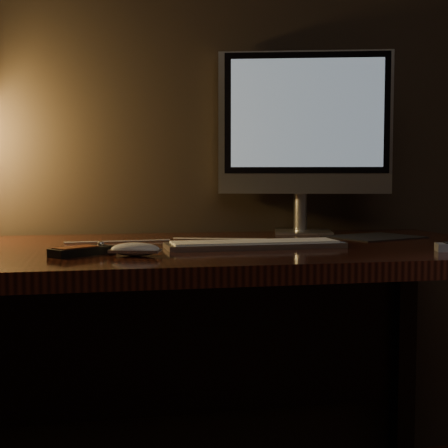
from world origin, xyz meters
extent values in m
cube|color=#2E241D|center=(0.00, 2.26, 1.35)|extent=(4.00, 0.02, 2.70)
cube|color=#39150D|center=(0.00, 1.85, 0.73)|extent=(1.60, 0.75, 0.04)
cube|color=black|center=(0.75, 2.18, 0.35)|extent=(0.06, 0.06, 0.71)
cube|color=black|center=(0.00, 2.20, 0.45)|extent=(1.48, 0.02, 0.51)
cube|color=silver|center=(0.40, 2.15, 0.75)|extent=(0.20, 0.19, 0.01)
cylinder|color=silver|center=(0.40, 2.18, 0.81)|extent=(0.05, 0.05, 0.11)
cube|color=silver|center=(0.40, 2.14, 1.08)|extent=(0.50, 0.17, 0.42)
cube|color=black|center=(0.40, 2.13, 1.11)|extent=(0.47, 0.13, 0.35)
cube|color=#7F96AE|center=(0.40, 2.12, 1.11)|extent=(0.43, 0.12, 0.32)
cube|color=silver|center=(0.16, 1.79, 0.76)|extent=(0.42, 0.13, 0.02)
cube|color=black|center=(0.55, 1.98, 0.75)|extent=(0.29, 0.26, 0.00)
ellipsoid|color=white|center=(-0.13, 1.67, 0.76)|extent=(0.12, 0.08, 0.02)
cube|color=black|center=(-0.24, 1.71, 0.76)|extent=(0.14, 0.13, 0.02)
cube|color=maroon|center=(-0.24, 1.71, 0.77)|extent=(0.10, 0.09, 0.00)
sphere|color=silver|center=(-0.24, 1.71, 0.77)|extent=(0.02, 0.02, 0.02)
cylinder|color=white|center=(-0.02, 1.97, 0.75)|extent=(0.51, 0.08, 0.00)
camera|label=1|loc=(-0.21, 0.36, 0.91)|focal=50.00mm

